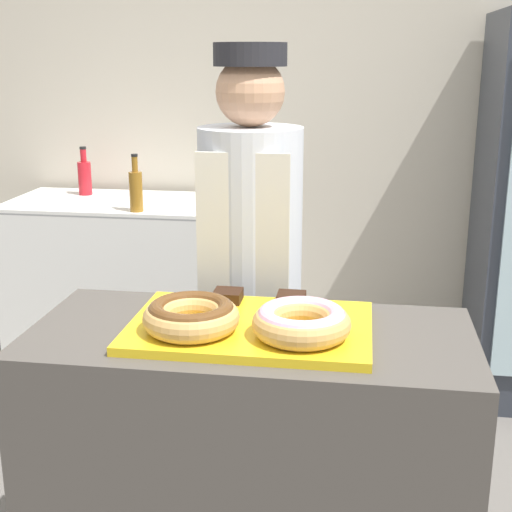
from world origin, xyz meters
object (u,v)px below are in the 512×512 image
at_px(donut_light_glaze, 301,321).
at_px(brownie_back_left, 228,296).
at_px(serving_tray, 250,327).
at_px(brownie_back_right, 291,299).
at_px(bottle_amber, 136,189).
at_px(bottle_red, 85,176).
at_px(chest_freezer, 118,284).
at_px(donut_chocolate_glaze, 191,315).
at_px(baker_person, 250,284).

xyz_separation_m(donut_light_glaze, brownie_back_left, (-0.23, 0.24, -0.03)).
bearing_deg(donut_light_glaze, serving_tray, 152.47).
relative_size(brownie_back_right, bottle_amber, 0.29).
distance_m(brownie_back_left, brownie_back_right, 0.18).
xyz_separation_m(bottle_amber, bottle_red, (-0.41, 0.37, -0.01)).
height_order(brownie_back_right, bottle_red, bottle_red).
bearing_deg(donut_light_glaze, bottle_amber, 120.66).
xyz_separation_m(donut_light_glaze, chest_freezer, (-1.14, 1.82, -0.54)).
height_order(donut_chocolate_glaze, bottle_amber, bottle_amber).
bearing_deg(bottle_amber, chest_freezer, 130.19).
height_order(bottle_amber, bottle_red, bottle_amber).
xyz_separation_m(baker_person, bottle_amber, (-0.71, 0.99, 0.12)).
distance_m(brownie_back_left, bottle_amber, 1.52).
relative_size(chest_freezer, bottle_red, 4.21).
height_order(donut_chocolate_glaze, brownie_back_left, donut_chocolate_glaze).
xyz_separation_m(brownie_back_right, baker_person, (-0.17, 0.36, -0.08)).
height_order(donut_light_glaze, baker_person, baker_person).
relative_size(baker_person, bottle_red, 6.51).
height_order(donut_chocolate_glaze, chest_freezer, donut_chocolate_glaze).
bearing_deg(brownie_back_right, bottle_amber, 123.42).
height_order(chest_freezer, bottle_red, bottle_red).
relative_size(donut_chocolate_glaze, chest_freezer, 0.23).
distance_m(baker_person, chest_freezer, 1.59).
relative_size(donut_light_glaze, bottle_red, 0.96).
height_order(brownie_back_left, baker_person, baker_person).
height_order(serving_tray, chest_freezer, serving_tray).
bearing_deg(donut_chocolate_glaze, serving_tray, 27.53).
bearing_deg(brownie_back_left, donut_light_glaze, -45.44).
bearing_deg(donut_light_glaze, donut_chocolate_glaze, 180.00).
bearing_deg(bottle_amber, baker_person, -54.10).
distance_m(serving_tray, brownie_back_left, 0.19).
bearing_deg(baker_person, brownie_back_right, -64.13).
bearing_deg(donut_light_glaze, bottle_red, 124.53).
height_order(baker_person, chest_freezer, baker_person).
bearing_deg(donut_chocolate_glaze, brownie_back_left, 78.09).
bearing_deg(bottle_red, baker_person, -50.48).
bearing_deg(baker_person, serving_tray, -80.96).
xyz_separation_m(brownie_back_right, bottle_amber, (-0.89, 1.35, 0.04)).
bearing_deg(serving_tray, baker_person, 99.04).
relative_size(donut_chocolate_glaze, brownie_back_left, 3.14).
relative_size(serving_tray, chest_freezer, 0.58).
relative_size(donut_chocolate_glaze, bottle_red, 0.96).
bearing_deg(baker_person, donut_chocolate_glaze, -95.56).
distance_m(chest_freezer, bottle_red, 0.61).
distance_m(serving_tray, donut_chocolate_glaze, 0.17).
xyz_separation_m(brownie_back_left, baker_person, (0.01, 0.36, -0.08)).
distance_m(donut_light_glaze, bottle_amber, 1.84).
distance_m(brownie_back_right, baker_person, 0.41).
xyz_separation_m(donut_light_glaze, bottle_red, (-1.34, 1.95, 0.01)).
xyz_separation_m(brownie_back_left, bottle_amber, (-0.71, 1.35, 0.04)).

